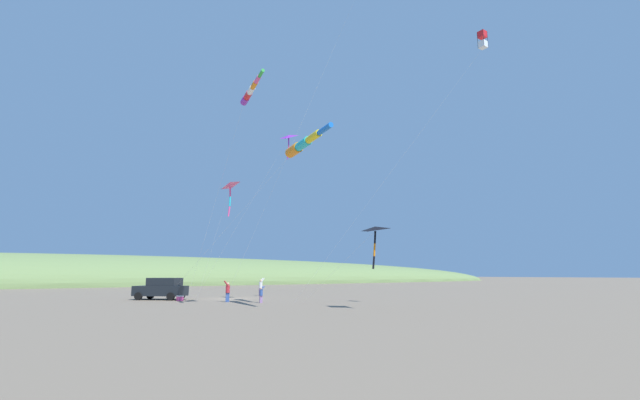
% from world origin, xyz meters
% --- Properties ---
extents(ground_plane, '(600.00, 600.00, 0.00)m').
position_xyz_m(ground_plane, '(0.00, 0.00, 0.00)').
color(ground_plane, '#756654').
extents(dune_ridge_grassy, '(28.00, 240.00, 11.73)m').
position_xyz_m(dune_ridge_grassy, '(-55.00, 0.00, 0.00)').
color(dune_ridge_grassy, '#6B844C').
rests_on(dune_ridge_grassy, ground_plane).
extents(parked_car, '(4.35, 4.35, 1.85)m').
position_xyz_m(parked_car, '(-1.75, -5.60, 0.95)').
color(parked_car, black).
rests_on(parked_car, ground_plane).
extents(cooler_box, '(0.62, 0.42, 0.42)m').
position_xyz_m(cooler_box, '(0.88, -4.83, 0.21)').
color(cooler_box, '#EF4C93').
rests_on(cooler_box, ground_plane).
extents(person_adult_flyer, '(0.42, 0.54, 1.79)m').
position_xyz_m(person_adult_flyer, '(-2.53, 4.40, 0.98)').
color(person_adult_flyer, '#8E6B9E').
rests_on(person_adult_flyer, ground_plane).
extents(person_child_green_jacket, '(0.48, 0.57, 1.67)m').
position_xyz_m(person_child_green_jacket, '(4.38, -2.22, 0.91)').
color(person_child_green_jacket, '#335199').
rests_on(person_child_green_jacket, ground_plane).
extents(person_child_grey_jacket, '(0.29, 0.37, 1.27)m').
position_xyz_m(person_child_grey_jacket, '(6.96, -0.61, 0.69)').
color(person_child_grey_jacket, '#8E6B9E').
rests_on(person_child_grey_jacket, ground_plane).
extents(kite_windsock_small_distant, '(19.66, 4.69, 11.12)m').
position_xyz_m(kite_windsock_small_distant, '(13.54, -1.27, 10.76)').
color(kite_windsock_small_distant, orange).
rests_on(kite_windsock_small_distant, ground_plane).
extents(kite_delta_black_fish_shape, '(9.18, 1.53, 5.25)m').
position_xyz_m(kite_delta_black_fish_shape, '(16.83, 2.09, 4.92)').
color(kite_delta_black_fish_shape, black).
rests_on(kite_delta_black_fish_shape, ground_plane).
extents(kite_windsock_magenta_far_left, '(11.75, 1.45, 15.09)m').
position_xyz_m(kite_windsock_magenta_far_left, '(10.76, -3.91, 14.82)').
color(kite_windsock_magenta_far_left, purple).
rests_on(kite_windsock_magenta_far_left, ground_plane).
extents(kite_box_green_low_center, '(14.10, 6.05, 18.11)m').
position_xyz_m(kite_box_green_low_center, '(21.74, 7.54, 17.45)').
color(kite_box_green_low_center, red).
rests_on(kite_box_green_low_center, ground_plane).
extents(kite_delta_teal_far_right, '(4.32, 1.77, 9.10)m').
position_xyz_m(kite_delta_teal_far_right, '(7.38, -3.69, 8.68)').
color(kite_delta_teal_far_right, '#EF4C93').
rests_on(kite_delta_teal_far_right, ground_plane).
extents(kite_delta_yellow_midlevel, '(9.24, 5.01, 13.87)m').
position_xyz_m(kite_delta_yellow_midlevel, '(7.28, 1.43, 13.47)').
color(kite_delta_yellow_midlevel, purple).
rests_on(kite_delta_yellow_midlevel, ground_plane).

